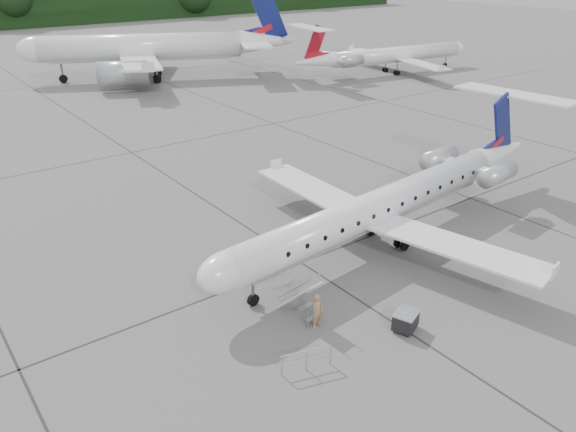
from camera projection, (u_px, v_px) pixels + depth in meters
ground at (411, 257)px, 32.56m from camera, size 320.00×320.00×0.00m
main_regional_jet at (378, 192)px, 32.29m from camera, size 29.50×22.50×7.11m
airstair at (299, 296)px, 26.88m from camera, size 1.06×2.30×2.23m
passenger at (318, 311)px, 26.13m from camera, size 0.73×0.56×1.79m
safety_railing at (306, 361)px, 23.53m from camera, size 2.13×0.72×1.00m
baggage_cart at (406, 321)px, 26.09m from camera, size 1.41×1.29×1.00m
bg_narrowbody at (141, 34)px, 75.65m from camera, size 41.75×37.30×12.34m
bg_regional_right at (398, 47)px, 81.21m from camera, size 30.96×24.17×7.46m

